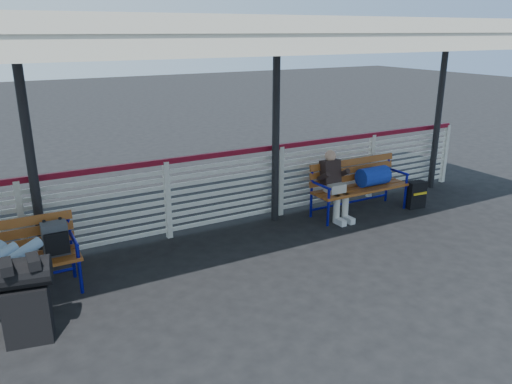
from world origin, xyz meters
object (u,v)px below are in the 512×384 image
luggage_stack (25,297)px  suitcase_side (415,195)px  bench_left (10,252)px  bench_right (365,179)px  companion_person (334,184)px

luggage_stack → suitcase_side: 6.54m
bench_left → bench_right: bearing=2.6°
companion_person → luggage_stack: bearing=-165.2°
bench_left → suitcase_side: size_ratio=3.75×
luggage_stack → companion_person: bearing=26.1°
bench_right → suitcase_side: bearing=-18.3°
luggage_stack → suitcase_side: bearing=19.9°
bench_left → companion_person: companion_person is taller
suitcase_side → bench_left: bearing=-175.7°
luggage_stack → bench_left: bearing=103.8°
bench_left → suitcase_side: bench_left is taller
companion_person → suitcase_side: bearing=-10.5°
luggage_stack → suitcase_side: size_ratio=1.92×
luggage_stack → bench_left: bench_left is taller
companion_person → suitcase_side: 1.67m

